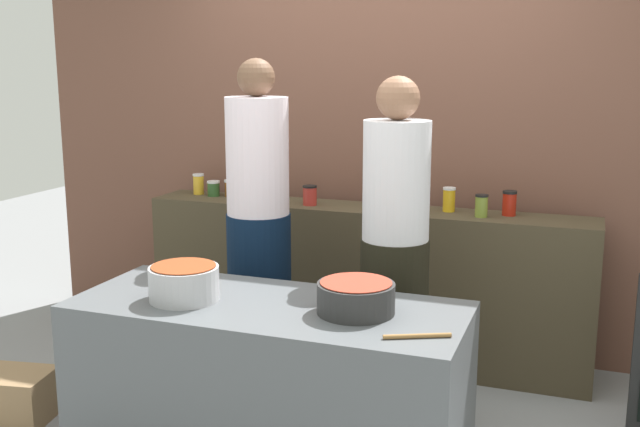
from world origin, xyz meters
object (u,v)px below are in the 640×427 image
object	(u,v)px
cook_with_tongs	(259,245)
preserve_jar_5	(449,199)
preserve_jar_7	(509,203)
cook_in_cap	(395,269)
preserve_jar_1	(214,188)
wooden_spoon	(417,336)
preserve_jar_4	(414,203)
preserve_jar_6	(481,206)
preserve_jar_2	(231,188)
preserve_jar_3	(310,195)
bread_crate	(13,396)
cooking_pot_center	(356,298)
cooking_pot_left	(184,283)
preserve_jar_0	(199,184)

from	to	relation	value
cook_with_tongs	preserve_jar_5	bearing A→B (deg)	38.48
preserve_jar_7	cook_in_cap	xyz separation A→B (m)	(-0.46, -0.79, -0.22)
preserve_jar_1	wooden_spoon	bearing A→B (deg)	-43.27
preserve_jar_4	cook_with_tongs	xyz separation A→B (m)	(-0.71, -0.60, -0.17)
preserve_jar_1	preserve_jar_6	xyz separation A→B (m)	(1.72, -0.07, 0.01)
preserve_jar_2	preserve_jar_4	distance (m)	1.23
preserve_jar_3	cook_with_tongs	xyz separation A→B (m)	(-0.06, -0.61, -0.17)
preserve_jar_3	preserve_jar_4	size ratio (longest dim) A/B	1.08
preserve_jar_7	bread_crate	distance (m)	2.84
wooden_spoon	cooking_pot_center	bearing A→B (deg)	147.00
preserve_jar_6	preserve_jar_4	bearing A→B (deg)	-178.38
preserve_jar_3	preserve_jar_4	distance (m)	0.65
preserve_jar_3	preserve_jar_6	xyz separation A→B (m)	(1.02, 0.00, 0.00)
cook_in_cap	cooking_pot_left	bearing A→B (deg)	-135.16
cook_in_cap	preserve_jar_7	bearing A→B (deg)	59.84
cook_with_tongs	preserve_jar_4	bearing A→B (deg)	40.42
cooking_pot_left	bread_crate	xyz separation A→B (m)	(-1.06, 0.07, -0.73)
preserve_jar_3	preserve_jar_4	bearing A→B (deg)	-0.88
preserve_jar_3	preserve_jar_6	size ratio (longest dim) A/B	0.94
preserve_jar_1	preserve_jar_3	distance (m)	0.70
preserve_jar_5	preserve_jar_0	bearing A→B (deg)	179.67
cooking_pot_center	bread_crate	bearing A→B (deg)	-179.20
preserve_jar_5	preserve_jar_6	size ratio (longest dim) A/B	1.11
preserve_jar_1	preserve_jar_7	bearing A→B (deg)	0.67
preserve_jar_0	preserve_jar_1	distance (m)	0.13
cook_with_tongs	cook_in_cap	size ratio (longest dim) A/B	1.05
cook_in_cap	cook_with_tongs	bearing A→B (deg)	174.27
preserve_jar_4	preserve_jar_6	distance (m)	0.38
preserve_jar_3	preserve_jar_2	bearing A→B (deg)	169.63
preserve_jar_4	cook_with_tongs	bearing A→B (deg)	-139.58
preserve_jar_3	cook_in_cap	distance (m)	1.01
preserve_jar_0	preserve_jar_5	world-z (taller)	preserve_jar_5
preserve_jar_2	preserve_jar_6	distance (m)	1.61
cooking_pot_center	cook_in_cap	bearing A→B (deg)	90.46
preserve_jar_1	cook_with_tongs	distance (m)	0.95
cooking_pot_left	preserve_jar_1	bearing A→B (deg)	113.59
preserve_jar_3	preserve_jar_6	world-z (taller)	preserve_jar_6
cook_in_cap	bread_crate	world-z (taller)	cook_in_cap
preserve_jar_1	preserve_jar_7	distance (m)	1.86
preserve_jar_0	preserve_jar_2	distance (m)	0.24
preserve_jar_2	cook_with_tongs	size ratio (longest dim) A/B	0.06
cook_with_tongs	preserve_jar_1	bearing A→B (deg)	132.77
preserve_jar_5	preserve_jar_7	size ratio (longest dim) A/B	1.00
wooden_spoon	cook_in_cap	distance (m)	0.90
wooden_spoon	preserve_jar_0	bearing A→B (deg)	138.25
preserve_jar_5	cook_with_tongs	size ratio (longest dim) A/B	0.08
preserve_jar_2	cook_in_cap	world-z (taller)	cook_in_cap
preserve_jar_4	bread_crate	bearing A→B (deg)	-142.14
preserve_jar_2	preserve_jar_7	distance (m)	1.75
preserve_jar_0	preserve_jar_2	bearing A→B (deg)	0.86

